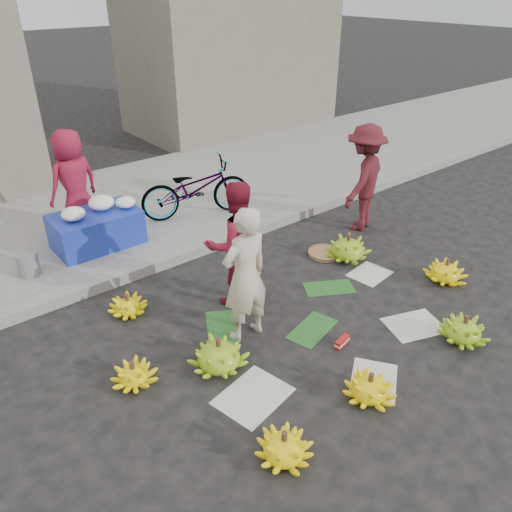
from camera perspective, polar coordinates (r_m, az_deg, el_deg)
ground at (r=6.11m, az=5.80°, el=-7.10°), size 80.00×80.00×0.00m
curb at (r=7.53m, az=-5.81°, el=1.16°), size 40.00×0.25×0.15m
sidewalk at (r=9.21m, az=-13.09°, el=5.88°), size 40.00×4.00×0.12m
building_right at (r=13.77m, az=-3.15°, el=24.68°), size 5.00×3.00×5.00m
newspaper_scatter at (r=5.69m, az=11.47°, el=-10.71°), size 3.20×1.80×0.00m
banana_leaves at (r=6.16m, az=3.84°, el=-6.57°), size 2.00×1.00×0.00m
banana_bunch_0 at (r=5.30m, az=-4.28°, el=-11.25°), size 0.75×0.75×0.39m
banana_bunch_1 at (r=4.52m, az=3.21°, el=-21.03°), size 0.62×0.62×0.32m
banana_bunch_2 at (r=5.11m, az=12.85°, el=-14.51°), size 0.62×0.62×0.32m
banana_bunch_3 at (r=6.11m, az=22.63°, el=-7.84°), size 0.71×0.71×0.34m
banana_bunch_4 at (r=7.17m, az=20.86°, el=-1.67°), size 0.65×0.65×0.34m
banana_bunch_5 at (r=7.34m, az=10.45°, el=0.90°), size 0.84×0.84×0.40m
banana_bunch_6 at (r=5.30m, az=-13.83°, el=-13.00°), size 0.48×0.48×0.28m
banana_bunch_7 at (r=6.29m, az=-14.44°, el=-5.52°), size 0.42×0.42×0.28m
basket_spare at (r=7.45m, az=7.81°, el=0.29°), size 0.58×0.58×0.05m
incense_stack at (r=5.72m, az=9.82°, el=-9.64°), size 0.23×0.11×0.09m
vendor_cream at (r=5.37m, az=-1.25°, el=-2.27°), size 0.59×0.39×1.59m
vendor_red at (r=5.99m, az=-2.34°, el=1.32°), size 0.92×0.80×1.60m
man_striped at (r=8.07m, az=12.19°, el=8.67°), size 1.25×0.98×1.70m
flower_table at (r=7.67m, az=-17.75°, el=3.21°), size 1.23×0.77×0.71m
grey_bucket at (r=7.27m, az=-24.60°, el=-0.84°), size 0.28×0.28×0.32m
flower_vendor at (r=8.00m, az=-20.09°, el=7.88°), size 0.88×0.67×1.60m
bicycle at (r=8.26m, az=-6.91°, el=7.70°), size 1.15×1.91×0.95m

